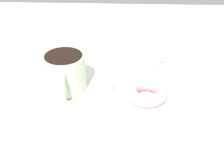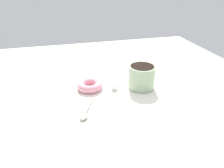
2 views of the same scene
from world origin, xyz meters
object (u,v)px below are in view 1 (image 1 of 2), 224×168
at_px(donut, 146,93).
at_px(sugar_cube, 106,87).
at_px(coffee_cup, 65,72).
at_px(spoon, 159,62).

relative_size(donut, sugar_cube, 4.83).
bearing_deg(coffee_cup, sugar_cube, 176.51).
bearing_deg(spoon, sugar_cube, 44.88).
bearing_deg(sugar_cube, donut, 163.50).
bearing_deg(spoon, donut, 75.46).
xyz_separation_m(coffee_cup, spoon, (-0.22, -0.12, -0.04)).
height_order(coffee_cup, donut, coffee_cup).
height_order(coffee_cup, sugar_cube, coffee_cup).
bearing_deg(sugar_cube, spoon, -135.12).
distance_m(coffee_cup, donut, 0.19).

